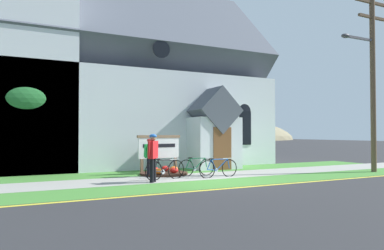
# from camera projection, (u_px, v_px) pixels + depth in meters

# --- Properties ---
(ground) EXTENTS (140.00, 140.00, 0.00)m
(ground) POSITION_uv_depth(u_px,v_px,m) (176.00, 170.00, 16.92)
(ground) COLOR #2B2B2D
(sidewalk_slab) EXTENTS (32.00, 2.20, 0.01)m
(sidewalk_slab) POSITION_uv_depth(u_px,v_px,m) (191.00, 177.00, 14.36)
(sidewalk_slab) COLOR #99968E
(sidewalk_slab) RESTS_ON ground
(grass_verge) EXTENTS (32.00, 2.00, 0.01)m
(grass_verge) POSITION_uv_depth(u_px,v_px,m) (216.00, 183.00, 12.48)
(grass_verge) COLOR #427F33
(grass_verge) RESTS_ON ground
(church_lawn) EXTENTS (24.00, 2.30, 0.01)m
(church_lawn) POSITION_uv_depth(u_px,v_px,m) (170.00, 172.00, 16.38)
(church_lawn) COLOR #427F33
(church_lawn) RESTS_ON ground
(curb_paint_stripe) EXTENTS (28.00, 0.16, 0.01)m
(curb_paint_stripe) POSITION_uv_depth(u_px,v_px,m) (234.00, 188.00, 11.45)
(curb_paint_stripe) COLOR yellow
(curb_paint_stripe) RESTS_ON ground
(church_building) EXTENTS (14.90, 11.40, 12.14)m
(church_building) POSITION_uv_depth(u_px,v_px,m) (128.00, 87.00, 21.35)
(church_building) COLOR silver
(church_building) RESTS_ON ground
(church_sign) EXTENTS (2.09, 0.26, 1.71)m
(church_sign) POSITION_uv_depth(u_px,v_px,m) (159.00, 148.00, 15.74)
(church_sign) COLOR #7F6047
(church_sign) RESTS_ON ground
(flower_bed) EXTENTS (2.08, 2.08, 0.34)m
(flower_bed) POSITION_uv_depth(u_px,v_px,m) (164.00, 172.00, 15.17)
(flower_bed) COLOR #382319
(flower_bed) RESTS_ON ground
(bicycle_white) EXTENTS (1.81, 0.12, 0.81)m
(bicycle_white) POSITION_uv_depth(u_px,v_px,m) (218.00, 168.00, 14.21)
(bicycle_white) COLOR black
(bicycle_white) RESTS_ON ground
(bicycle_black) EXTENTS (1.74, 0.34, 0.85)m
(bicycle_black) POSITION_uv_depth(u_px,v_px,m) (165.00, 170.00, 13.56)
(bicycle_black) COLOR black
(bicycle_black) RESTS_ON ground
(bicycle_orange) EXTENTS (1.72, 0.13, 0.81)m
(bicycle_orange) POSITION_uv_depth(u_px,v_px,m) (196.00, 167.00, 14.77)
(bicycle_orange) COLOR black
(bicycle_orange) RESTS_ON ground
(cyclist_in_orange_jersey) EXTENTS (0.54, 0.52, 1.77)m
(cyclist_in_orange_jersey) POSITION_uv_depth(u_px,v_px,m) (153.00, 154.00, 12.79)
(cyclist_in_orange_jersey) COLOR black
(cyclist_in_orange_jersey) RESTS_ON ground
(cyclist_in_white_jersey) EXTENTS (0.57, 0.46, 1.57)m
(cyclist_in_white_jersey) POSITION_uv_depth(u_px,v_px,m) (150.00, 155.00, 14.48)
(cyclist_in_white_jersey) COLOR black
(cyclist_in_white_jersey) RESTS_ON ground
(utility_pole) EXTENTS (3.12, 0.28, 8.56)m
(utility_pole) POSITION_uv_depth(u_px,v_px,m) (371.00, 70.00, 16.35)
(utility_pole) COLOR brown
(utility_pole) RESTS_ON ground
(roadside_conifer) EXTENTS (3.62, 3.62, 6.74)m
(roadside_conifer) POSITION_uv_depth(u_px,v_px,m) (218.00, 94.00, 24.55)
(roadside_conifer) COLOR #3D2D1E
(roadside_conifer) RESTS_ON ground
(yard_deciduous_tree) EXTENTS (4.57, 4.57, 4.66)m
(yard_deciduous_tree) POSITION_uv_depth(u_px,v_px,m) (26.00, 102.00, 16.74)
(yard_deciduous_tree) COLOR #3D2D1E
(yard_deciduous_tree) RESTS_ON ground
(distant_hill) EXTENTS (104.22, 44.16, 16.06)m
(distant_hill) POSITION_uv_depth(u_px,v_px,m) (112.00, 141.00, 82.79)
(distant_hill) COLOR #847A5B
(distant_hill) RESTS_ON ground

